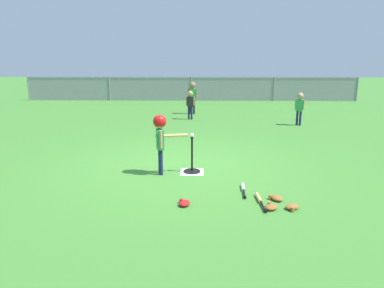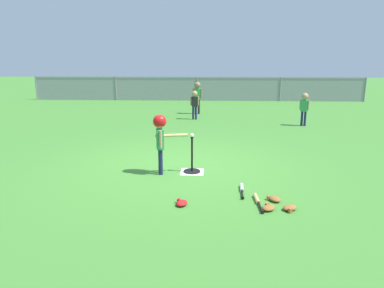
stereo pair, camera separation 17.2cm
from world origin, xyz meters
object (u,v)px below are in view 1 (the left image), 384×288
object	(u,v)px
baseball_on_tee	(192,135)
fielder_near_left	(190,101)
fielder_deep_right	(300,104)
spare_bat_wood	(260,200)
glove_near_bats	(271,207)
batter_child	(160,132)
fielder_deep_left	(192,93)
glove_tossed_aside	(276,198)
batting_tee	(192,167)
glove_by_plate	(184,203)
glove_outfield_drop	(292,207)
spare_bat_silver	(243,188)

from	to	relation	value
baseball_on_tee	fielder_near_left	bearing A→B (deg)	91.88
fielder_deep_right	fielder_near_left	xyz separation A→B (m)	(-3.47, 0.99, -0.03)
spare_bat_wood	glove_near_bats	size ratio (longest dim) A/B	2.45
batter_child	fielder_deep_left	world-z (taller)	fielder_deep_left
spare_bat_wood	glove_tossed_aside	distance (m)	0.27
baseball_on_tee	batter_child	world-z (taller)	batter_child
batting_tee	glove_by_plate	size ratio (longest dim) A/B	2.70
glove_near_bats	glove_tossed_aside	world-z (taller)	same
fielder_deep_left	glove_near_bats	bearing A→B (deg)	-81.34
batting_tee	spare_bat_wood	distance (m)	1.76
glove_tossed_aside	fielder_deep_left	bearing A→B (deg)	99.97
batting_tee	glove_near_bats	distance (m)	2.06
glove_by_plate	fielder_deep_right	bearing A→B (deg)	62.17
fielder_deep_left	fielder_deep_right	bearing A→B (deg)	-32.80
baseball_on_tee	spare_bat_wood	bearing A→B (deg)	-52.94
batting_tee	glove_near_bats	world-z (taller)	batting_tee
fielder_near_left	glove_near_bats	xyz separation A→B (m)	(1.37, -7.47, -0.60)
spare_bat_wood	glove_outfield_drop	size ratio (longest dim) A/B	2.45
baseball_on_tee	spare_bat_wood	world-z (taller)	baseball_on_tee
batter_child	fielder_deep_right	bearing A→B (deg)	51.87
spare_bat_silver	glove_by_plate	distance (m)	1.14
spare_bat_wood	glove_by_plate	size ratio (longest dim) A/B	2.64
spare_bat_silver	spare_bat_wood	bearing A→B (deg)	-67.49
spare_bat_wood	glove_outfield_drop	world-z (taller)	glove_outfield_drop
batting_tee	spare_bat_silver	bearing A→B (deg)	-47.23
baseball_on_tee	fielder_deep_right	size ratio (longest dim) A/B	0.07
spare_bat_silver	glove_near_bats	xyz separation A→B (m)	(0.32, -0.75, 0.01)
batting_tee	fielder_near_left	size ratio (longest dim) A/B	0.69
fielder_near_left	baseball_on_tee	bearing A→B (deg)	-88.12
batting_tee	fielder_deep_left	bearing A→B (deg)	91.12
spare_bat_silver	baseball_on_tee	bearing A→B (deg)	132.77
batter_child	glove_by_plate	distance (m)	1.71
glove_outfield_drop	spare_bat_wood	bearing A→B (deg)	147.94
batter_child	fielder_deep_right	size ratio (longest dim) A/B	1.09
batting_tee	glove_outfield_drop	world-z (taller)	batting_tee
glove_tossed_aside	batting_tee	bearing A→B (deg)	134.62
spare_bat_wood	batter_child	bearing A→B (deg)	141.85
glove_by_plate	glove_near_bats	size ratio (longest dim) A/B	0.93
spare_bat_wood	glove_outfield_drop	xyz separation A→B (m)	(0.43, -0.27, 0.01)
batter_child	glove_by_plate	xyz separation A→B (m)	(0.50, -1.45, -0.76)
batter_child	glove_tossed_aside	xyz separation A→B (m)	(1.90, -1.23, -0.76)
fielder_deep_right	fielder_deep_left	world-z (taller)	fielder_deep_left
fielder_deep_left	spare_bat_wood	world-z (taller)	fielder_deep_left
fielder_near_left	fielder_deep_left	xyz separation A→B (m)	(0.05, 1.21, 0.14)
spare_bat_wood	glove_outfield_drop	bearing A→B (deg)	-32.06
glove_by_plate	glove_outfield_drop	xyz separation A→B (m)	(1.57, -0.10, 0.00)
fielder_deep_right	baseball_on_tee	bearing A→B (deg)	-124.39
glove_near_bats	fielder_near_left	bearing A→B (deg)	100.43
baseball_on_tee	glove_tossed_aside	xyz separation A→B (m)	(1.33, -1.35, -0.68)
glove_tossed_aside	glove_outfield_drop	world-z (taller)	same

